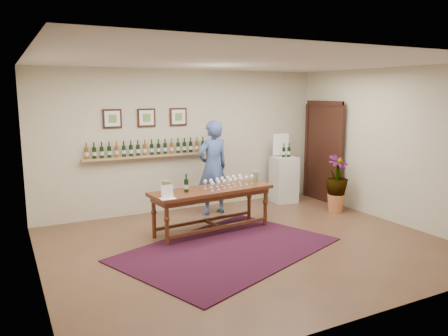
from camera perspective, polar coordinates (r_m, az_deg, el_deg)
name	(u,v)px	position (r m, az deg, el deg)	size (l,w,h in m)	color
ground	(247,245)	(6.95, 3.09, -9.99)	(6.00, 6.00, 0.00)	brown
room_shell	(290,152)	(9.33, 8.56, 2.13)	(6.00, 6.00, 6.00)	beige
rug	(228,249)	(6.73, 0.48, -10.57)	(3.15, 2.10, 0.02)	#4F0E18
tasting_table	(212,195)	(7.40, -1.59, -3.56)	(2.19, 0.89, 0.75)	#3F1C0F
table_glasses	(226,182)	(7.51, 0.33, -1.82)	(1.19, 0.28, 0.17)	white
table_bottles	(185,182)	(7.15, -5.13, -1.78)	(0.31, 0.18, 0.33)	black
pitcher_left	(166,188)	(6.95, -7.61, -2.58)	(0.15, 0.15, 0.23)	#6C7B4C
pitcher_right	(255,176)	(7.93, 4.06, -1.10)	(0.13, 0.13, 0.20)	#6C7B4C
menu_card	(167,192)	(6.73, -7.44, -3.09)	(0.23, 0.17, 0.21)	white
display_pedestal	(284,179)	(9.56, 7.81, -1.49)	(0.49, 0.49, 0.98)	silver
pedestal_bottles	(286,150)	(9.46, 8.15, 2.34)	(0.30, 0.08, 0.30)	black
info_sign	(281,145)	(9.57, 7.43, 3.06)	(0.37, 0.02, 0.51)	white
potted_plant	(337,184)	(8.91, 14.49, -2.01)	(0.59, 0.59, 0.98)	#BA6D3E
person	(213,168)	(8.45, -1.49, 0.04)	(0.67, 0.44, 1.83)	#3B548D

